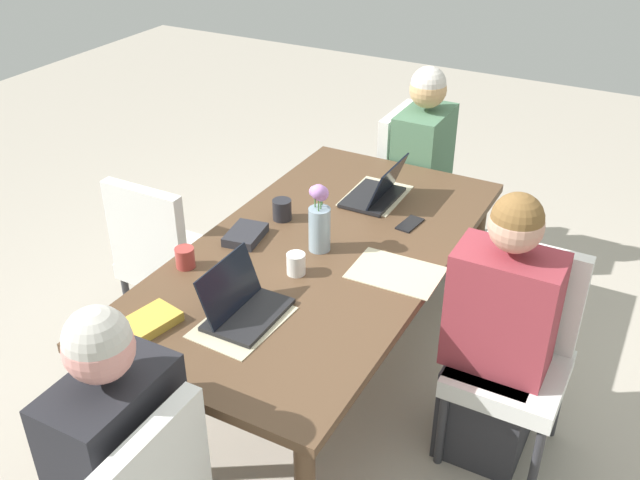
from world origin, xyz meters
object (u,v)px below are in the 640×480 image
object	(u,v)px
flower_vase	(319,218)
book_red_cover	(150,321)
coffee_mug_near_right	(296,264)
phone_black	(410,224)
laptop_head_left_left_near	(377,192)
dining_table	(320,264)
person_head_left_left_near	(421,182)
book_blue_cover	(245,235)
chair_head_left_left_near	(413,179)
chair_near_right_near	(166,253)
coffee_mug_near_left	(185,258)
laptop_head_right_left_mid	(242,306)
coffee_mug_centre_left	(282,210)
chair_far_left_far	(516,345)
person_far_left_far	(497,346)

from	to	relation	value
flower_vase	book_red_cover	world-z (taller)	flower_vase
coffee_mug_near_right	phone_black	bearing A→B (deg)	156.64
laptop_head_left_left_near	coffee_mug_near_right	size ratio (longest dim) A/B	3.55
dining_table	person_head_left_left_near	xyz separation A→B (m)	(-1.22, 0.00, -0.13)
book_blue_cover	flower_vase	bearing A→B (deg)	94.00
chair_head_left_left_near	chair_near_right_near	size ratio (longest dim) A/B	1.00
person_head_left_left_near	coffee_mug_near_left	world-z (taller)	person_head_left_left_near
laptop_head_right_left_mid	coffee_mug_centre_left	xyz separation A→B (m)	(-0.70, -0.25, 0.00)
book_blue_cover	dining_table	bearing A→B (deg)	92.64
chair_head_left_left_near	coffee_mug_near_right	bearing A→B (deg)	2.70
chair_head_left_left_near	chair_near_right_near	world-z (taller)	same
chair_far_left_far	laptop_head_left_left_near	distance (m)	1.01
person_head_left_left_near	chair_near_right_near	size ratio (longest dim) A/B	1.33
laptop_head_right_left_mid	book_red_cover	distance (m)	0.34
person_far_left_far	laptop_head_right_left_mid	distance (m)	1.01
chair_far_left_far	chair_head_left_left_near	bearing A→B (deg)	-142.70
person_far_left_far	chair_near_right_near	world-z (taller)	person_far_left_far
book_red_cover	laptop_head_right_left_mid	bearing A→B (deg)	140.94
dining_table	coffee_mug_near_right	bearing A→B (deg)	-0.19
coffee_mug_centre_left	book_blue_cover	world-z (taller)	coffee_mug_centre_left
chair_head_left_left_near	person_far_left_far	distance (m)	1.57
dining_table	chair_far_left_far	bearing A→B (deg)	93.30
chair_near_right_near	book_red_cover	xyz separation A→B (m)	(0.70, 0.52, 0.24)
person_far_left_far	laptop_head_right_left_mid	xyz separation A→B (m)	(0.52, -0.84, 0.24)
chair_far_left_far	phone_black	distance (m)	0.73
person_head_left_left_near	coffee_mug_near_left	bearing A→B (deg)	-15.09
person_far_left_far	book_red_cover	size ratio (longest dim) A/B	5.97
dining_table	coffee_mug_centre_left	world-z (taller)	coffee_mug_centre_left
chair_near_right_near	coffee_mug_centre_left	world-z (taller)	chair_near_right_near
person_far_left_far	dining_table	bearing A→B (deg)	-91.78
chair_near_right_near	coffee_mug_near_left	bearing A→B (deg)	50.77
coffee_mug_near_right	flower_vase	bearing A→B (deg)	-178.45
chair_near_right_near	phone_black	distance (m)	1.18
book_red_cover	book_blue_cover	bearing A→B (deg)	-164.76
chair_far_left_far	person_head_left_left_near	bearing A→B (deg)	-143.62
chair_near_right_near	laptop_head_left_left_near	distance (m)	1.06
chair_far_left_far	laptop_head_right_left_mid	world-z (taller)	laptop_head_right_left_mid
chair_far_left_far	flower_vase	distance (m)	0.95
chair_near_right_near	dining_table	bearing A→B (deg)	94.03
person_head_left_left_near	laptop_head_left_left_near	xyz separation A→B (m)	(0.68, 0.02, 0.24)
dining_table	person_head_left_left_near	distance (m)	1.22
laptop_head_left_left_near	phone_black	distance (m)	0.28
chair_near_right_near	laptop_head_right_left_mid	xyz separation A→B (m)	(0.49, 0.78, 0.27)
chair_near_right_near	book_red_cover	world-z (taller)	chair_near_right_near
chair_head_left_left_near	person_head_left_left_near	xyz separation A→B (m)	(0.06, 0.07, 0.03)
chair_head_left_left_near	person_far_left_far	xyz separation A→B (m)	(1.30, 0.87, 0.03)
chair_far_left_far	coffee_mug_near_right	size ratio (longest dim) A/B	9.97
coffee_mug_centre_left	book_red_cover	distance (m)	0.92
chair_near_right_near	laptop_head_right_left_mid	bearing A→B (deg)	58.09
chair_far_left_far	phone_black	bearing A→B (deg)	-119.06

